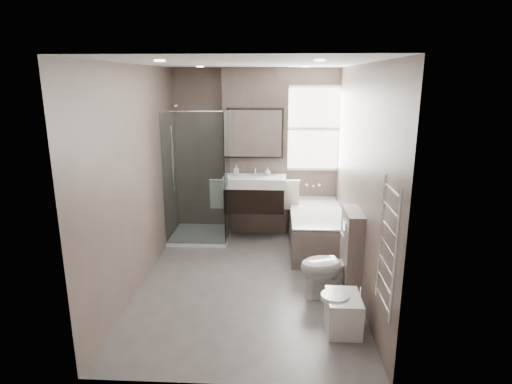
# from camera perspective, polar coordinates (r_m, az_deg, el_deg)

# --- Properties ---
(room) EXTENTS (2.70, 3.90, 2.70)m
(room) POSITION_cam_1_polar(r_m,az_deg,el_deg) (5.02, -1.11, 1.80)
(room) COLOR #5A5553
(room) RESTS_ON ground
(vanity_pier) EXTENTS (1.00, 0.25, 2.60)m
(vanity_pier) POSITION_cam_1_polar(r_m,az_deg,el_deg) (6.76, -0.04, 5.23)
(vanity_pier) COLOR #62554D
(vanity_pier) RESTS_ON ground
(vanity) EXTENTS (0.95, 0.47, 0.66)m
(vanity) POSITION_cam_1_polar(r_m,az_deg,el_deg) (6.54, -0.20, -0.13)
(vanity) COLOR black
(vanity) RESTS_ON vanity_pier
(mirror_cabinet) EXTENTS (0.86, 0.08, 0.76)m
(mirror_cabinet) POSITION_cam_1_polar(r_m,az_deg,el_deg) (6.55, -0.12, 7.83)
(mirror_cabinet) COLOR black
(mirror_cabinet) RESTS_ON vanity_pier
(towel_left) EXTENTS (0.24, 0.06, 0.44)m
(towel_left) POSITION_cam_1_polar(r_m,az_deg,el_deg) (6.58, -5.09, -0.28)
(towel_left) COLOR silver
(towel_left) RESTS_ON vanity_pier
(towel_right) EXTENTS (0.24, 0.06, 0.44)m
(towel_right) POSITION_cam_1_polar(r_m,az_deg,el_deg) (6.52, 4.71, -0.42)
(towel_right) COLOR silver
(towel_right) RESTS_ON vanity_pier
(shower_enclosure) EXTENTS (0.90, 0.90, 2.00)m
(shower_enclosure) POSITION_cam_1_polar(r_m,az_deg,el_deg) (6.62, -6.75, -2.30)
(shower_enclosure) COLOR white
(shower_enclosure) RESTS_ON ground
(bathtub) EXTENTS (0.75, 1.60, 0.57)m
(bathtub) POSITION_cam_1_polar(r_m,az_deg,el_deg) (6.37, 8.00, -4.70)
(bathtub) COLOR #62554D
(bathtub) RESTS_ON ground
(window) EXTENTS (0.98, 0.06, 1.33)m
(window) POSITION_cam_1_polar(r_m,az_deg,el_deg) (6.82, 7.66, 8.36)
(window) COLOR white
(window) RESTS_ON room
(toilet) EXTENTS (0.78, 0.57, 0.72)m
(toilet) POSITION_cam_1_polar(r_m,az_deg,el_deg) (5.05, 9.88, -9.65)
(toilet) COLOR white
(toilet) RESTS_ON ground
(cistern_box) EXTENTS (0.19, 0.55, 1.00)m
(cistern_box) POSITION_cam_1_polar(r_m,az_deg,el_deg) (5.09, 12.57, -7.85)
(cistern_box) COLOR #62554D
(cistern_box) RESTS_ON ground
(bidet) EXTENTS (0.40, 0.46, 0.48)m
(bidet) POSITION_cam_1_polar(r_m,az_deg,el_deg) (4.50, 11.47, -15.40)
(bidet) COLOR white
(bidet) RESTS_ON ground
(towel_radiator) EXTENTS (0.03, 0.49, 1.10)m
(towel_radiator) POSITION_cam_1_polar(r_m,az_deg,el_deg) (3.65, 17.16, -7.02)
(towel_radiator) COLOR silver
(towel_radiator) RESTS_ON room
(soap_bottle_a) EXTENTS (0.07, 0.08, 0.16)m
(soap_bottle_a) POSITION_cam_1_polar(r_m,az_deg,el_deg) (6.52, -2.65, 2.90)
(soap_bottle_a) COLOR white
(soap_bottle_a) RESTS_ON vanity
(soap_bottle_b) EXTENTS (0.09, 0.09, 0.12)m
(soap_bottle_b) POSITION_cam_1_polar(r_m,az_deg,el_deg) (6.55, 1.56, 2.76)
(soap_bottle_b) COLOR white
(soap_bottle_b) RESTS_ON vanity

